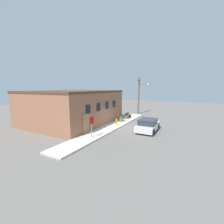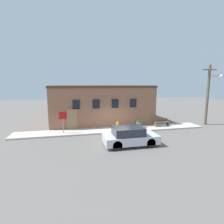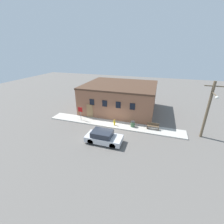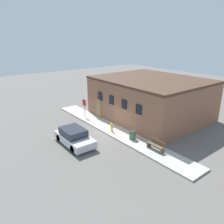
{
  "view_description": "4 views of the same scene",
  "coord_description": "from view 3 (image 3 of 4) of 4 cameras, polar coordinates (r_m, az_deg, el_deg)",
  "views": [
    {
      "loc": [
        -15.95,
        -7.36,
        4.76
      ],
      "look_at": [
        -0.18,
        1.04,
        1.88
      ],
      "focal_mm": 24.0,
      "sensor_mm": 36.0,
      "label": 1
    },
    {
      "loc": [
        -3.95,
        -15.29,
        4.54
      ],
      "look_at": [
        -0.18,
        1.04,
        1.88
      ],
      "focal_mm": 28.0,
      "sensor_mm": 36.0,
      "label": 2
    },
    {
      "loc": [
        5.41,
        -16.48,
        9.74
      ],
      "look_at": [
        -0.18,
        1.04,
        1.88
      ],
      "focal_mm": 24.0,
      "sensor_mm": 36.0,
      "label": 3
    },
    {
      "loc": [
        15.29,
        -11.01,
        8.6
      ],
      "look_at": [
        -0.18,
        1.04,
        1.88
      ],
      "focal_mm": 35.0,
      "sensor_mm": 36.0,
      "label": 4
    }
  ],
  "objects": [
    {
      "name": "utility_pole",
      "position": [
        19.52,
        32.76,
        0.9
      ],
      "size": [
        1.8,
        1.91,
        6.65
      ],
      "color": "brown",
      "rests_on": "ground"
    },
    {
      "name": "brick_building",
      "position": [
        25.18,
        3.08,
        5.7
      ],
      "size": [
        11.34,
        9.52,
        4.41
      ],
      "color": "#8E5B42",
      "rests_on": "ground"
    },
    {
      "name": "ground_plane",
      "position": [
        19.89,
        -0.42,
        -6.17
      ],
      "size": [
        80.0,
        80.0,
        0.0
      ],
      "primitive_type": "plane",
      "color": "#66605B"
    },
    {
      "name": "parked_car",
      "position": [
        16.84,
        -3.29,
        -9.48
      ],
      "size": [
        4.05,
        1.88,
        1.39
      ],
      "color": "black",
      "rests_on": "ground"
    },
    {
      "name": "stop_sign",
      "position": [
        21.64,
        -11.95,
        0.32
      ],
      "size": [
        0.68,
        0.06,
        1.98
      ],
      "color": "gray",
      "rests_on": "sidewalk"
    },
    {
      "name": "fire_hydrant",
      "position": [
        20.11,
        0.92,
        -4.01
      ],
      "size": [
        0.42,
        0.2,
        0.85
      ],
      "color": "gold",
      "rests_on": "sidewalk"
    },
    {
      "name": "trash_bin",
      "position": [
        20.02,
        7.88,
        -4.53
      ],
      "size": [
        0.58,
        0.58,
        0.75
      ],
      "color": "#426642",
      "rests_on": "sidewalk"
    },
    {
      "name": "bench",
      "position": [
        19.93,
        15.32,
        -5.21
      ],
      "size": [
        1.48,
        0.44,
        0.82
      ],
      "color": "brown",
      "rests_on": "sidewalk"
    },
    {
      "name": "sidewalk",
      "position": [
        20.73,
        0.47,
        -4.66
      ],
      "size": [
        18.71,
        2.09,
        0.14
      ],
      "color": "#BCB7AD",
      "rests_on": "ground"
    }
  ]
}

